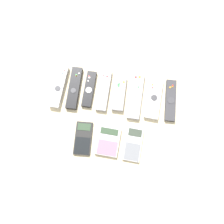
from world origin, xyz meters
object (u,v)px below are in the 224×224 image
(remote_2, at_px, (89,89))
(remote_4, at_px, (119,93))
(remote_3, at_px, (104,90))
(remote_0, at_px, (59,87))
(remote_1, at_px, (74,88))
(remote_6, at_px, (154,98))
(calculator_0, at_px, (83,138))
(calculator_2, at_px, (133,144))
(remote_7, at_px, (170,100))
(remote_5, at_px, (136,96))
(calculator_1, at_px, (108,141))

(remote_2, relative_size, remote_4, 1.04)
(remote_2, distance_m, remote_3, 0.06)
(remote_0, height_order, remote_3, remote_0)
(remote_1, height_order, remote_6, same)
(remote_2, bearing_deg, calculator_0, -86.85)
(remote_3, bearing_deg, remote_4, -3.15)
(remote_0, relative_size, remote_2, 1.18)
(remote_1, bearing_deg, calculator_0, -71.55)
(calculator_0, xyz_separation_m, calculator_2, (0.21, 0.00, 0.00))
(remote_4, relative_size, remote_6, 0.85)
(remote_6, distance_m, remote_7, 0.07)
(remote_3, distance_m, calculator_2, 0.26)
(remote_1, relative_size, calculator_2, 1.35)
(remote_1, relative_size, remote_4, 1.21)
(remote_3, relative_size, remote_5, 0.90)
(remote_0, distance_m, remote_4, 0.26)
(remote_2, distance_m, remote_7, 0.35)
(remote_7, bearing_deg, remote_1, 178.57)
(remote_6, relative_size, calculator_0, 1.33)
(remote_1, bearing_deg, remote_4, -0.39)
(remote_4, bearing_deg, remote_7, -0.84)
(remote_1, relative_size, remote_6, 1.03)
(remote_2, bearing_deg, calculator_2, -43.74)
(calculator_1, bearing_deg, remote_2, 120.07)
(calculator_1, bearing_deg, remote_1, 132.56)
(remote_4, bearing_deg, remote_2, 178.73)
(remote_2, xyz_separation_m, calculator_1, (0.11, -0.21, -0.00))
(remote_5, distance_m, remote_6, 0.08)
(remote_1, distance_m, calculator_1, 0.27)
(calculator_2, bearing_deg, calculator_1, -175.41)
(remote_4, relative_size, remote_5, 0.76)
(remote_3, xyz_separation_m, calculator_1, (0.05, -0.22, -0.00))
(remote_0, bearing_deg, remote_3, 5.32)
(remote_4, bearing_deg, calculator_2, -68.59)
(remote_6, distance_m, calculator_1, 0.27)
(remote_1, bearing_deg, remote_2, 2.81)
(remote_5, height_order, calculator_0, remote_5)
(remote_1, height_order, calculator_0, remote_1)
(calculator_0, distance_m, calculator_2, 0.21)
(remote_7, bearing_deg, calculator_1, -140.45)
(remote_2, xyz_separation_m, remote_5, (0.20, -0.01, 0.00))
(remote_3, distance_m, remote_4, 0.07)
(remote_5, bearing_deg, remote_6, 0.41)
(remote_4, relative_size, calculator_1, 1.29)
(remote_2, distance_m, remote_5, 0.20)
(remote_5, xyz_separation_m, remote_6, (0.08, -0.00, 0.00))
(remote_4, xyz_separation_m, remote_7, (0.22, -0.00, -0.00))
(remote_6, height_order, calculator_0, remote_6)
(remote_3, height_order, remote_6, remote_6)
(calculator_2, bearing_deg, calculator_0, -176.17)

